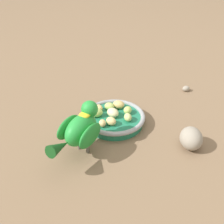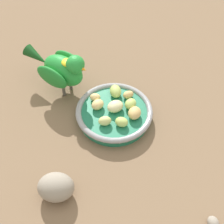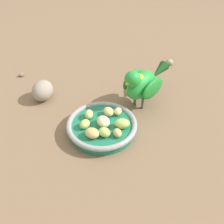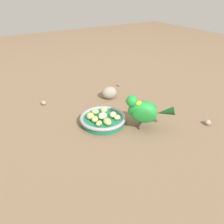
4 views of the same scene
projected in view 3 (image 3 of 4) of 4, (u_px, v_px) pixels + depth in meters
name	position (u px, v px, depth m)	size (l,w,h in m)	color
ground_plane	(94.00, 128.00, 0.72)	(4.00, 4.00, 0.00)	#7A6047
feeding_bowl	(102.00, 127.00, 0.70)	(0.18, 0.18, 0.03)	#1E7251
apple_piece_0	(103.00, 122.00, 0.68)	(0.04, 0.03, 0.03)	beige
apple_piece_1	(92.00, 133.00, 0.65)	(0.04, 0.03, 0.02)	tan
apple_piece_2	(89.00, 114.00, 0.71)	(0.03, 0.02, 0.02)	#C6D17A
apple_piece_3	(122.00, 124.00, 0.68)	(0.04, 0.03, 0.03)	#B2CC66
apple_piece_4	(108.00, 112.00, 0.71)	(0.03, 0.03, 0.02)	#E5C67F
apple_piece_5	(85.00, 124.00, 0.68)	(0.03, 0.02, 0.02)	#B2CC66
apple_piece_6	(104.00, 132.00, 0.66)	(0.03, 0.03, 0.02)	#B2CC66
apple_piece_7	(117.00, 133.00, 0.66)	(0.03, 0.02, 0.02)	tan
apple_piece_8	(118.00, 111.00, 0.72)	(0.03, 0.02, 0.02)	#E5C67F
parrot	(142.00, 83.00, 0.75)	(0.15, 0.16, 0.13)	#59544C
rock_large	(43.00, 91.00, 0.80)	(0.07, 0.06, 0.06)	gray
pebble_0	(21.00, 75.00, 0.91)	(0.02, 0.01, 0.01)	slate
pebble_2	(169.00, 62.00, 0.97)	(0.03, 0.03, 0.02)	gray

